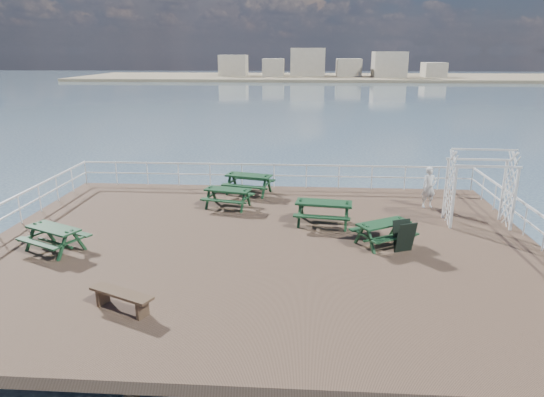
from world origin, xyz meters
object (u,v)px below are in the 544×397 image
(picnic_table_d, at_px, (54,234))
(picnic_table_e, at_px, (324,208))
(picnic_table_c, at_px, (384,228))
(flat_bench_far, at_px, (122,297))
(person, at_px, (429,187))
(picnic_table_b, at_px, (249,180))
(trellis_arbor, at_px, (479,191))
(picnic_table_a, at_px, (228,194))

(picnic_table_d, relative_size, picnic_table_e, 1.03)
(picnic_table_c, xyz_separation_m, picnic_table_e, (-1.86, 1.77, 0.07))
(flat_bench_far, distance_m, person, 12.74)
(picnic_table_b, distance_m, picnic_table_c, 7.46)
(picnic_table_d, bearing_deg, trellis_arbor, 39.20)
(picnic_table_c, height_order, flat_bench_far, picnic_table_c)
(picnic_table_e, bearing_deg, trellis_arbor, 12.28)
(picnic_table_e, distance_m, trellis_arbor, 5.56)
(flat_bench_far, relative_size, person, 1.05)
(picnic_table_b, relative_size, trellis_arbor, 0.83)
(picnic_table_a, xyz_separation_m, person, (7.97, 0.55, 0.27))
(picnic_table_d, bearing_deg, flat_bench_far, -19.75)
(picnic_table_d, bearing_deg, picnic_table_e, 44.82)
(flat_bench_far, bearing_deg, picnic_table_d, 159.33)
(flat_bench_far, xyz_separation_m, trellis_arbor, (10.55, 6.86, 0.86))
(picnic_table_a, bearing_deg, picnic_table_b, 86.58)
(picnic_table_d, bearing_deg, picnic_table_a, 70.33)
(picnic_table_a, bearing_deg, picnic_table_c, -18.88)
(picnic_table_a, height_order, trellis_arbor, trellis_arbor)
(person, bearing_deg, flat_bench_far, -152.48)
(flat_bench_far, bearing_deg, picnic_table_b, 104.01)
(picnic_table_d, bearing_deg, picnic_table_c, 32.14)
(picnic_table_a, distance_m, flat_bench_far, 8.27)
(flat_bench_far, bearing_deg, person, 67.87)
(picnic_table_b, distance_m, picnic_table_d, 8.60)
(picnic_table_e, distance_m, flat_bench_far, 8.17)
(picnic_table_a, xyz_separation_m, picnic_table_b, (0.61, 2.04, 0.06))
(picnic_table_d, xyz_separation_m, picnic_table_e, (8.47, 2.96, 0.06))
(picnic_table_b, relative_size, person, 1.40)
(picnic_table_a, distance_m, picnic_table_c, 6.60)
(picnic_table_b, bearing_deg, flat_bench_far, -86.05)
(picnic_table_e, bearing_deg, flat_bench_far, -120.32)
(picnic_table_a, height_order, picnic_table_b, picnic_table_b)
(picnic_table_e, bearing_deg, person, 36.20)
(picnic_table_b, bearing_deg, picnic_table_a, -92.05)
(trellis_arbor, relative_size, person, 1.68)
(picnic_table_c, distance_m, person, 4.72)
(picnic_table_b, height_order, person, person)
(picnic_table_b, distance_m, picnic_table_e, 4.90)
(picnic_table_a, distance_m, picnic_table_d, 6.67)
(picnic_table_c, xyz_separation_m, picnic_table_d, (-10.33, -1.19, 0.01))
(picnic_table_e, bearing_deg, picnic_table_c, -35.76)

